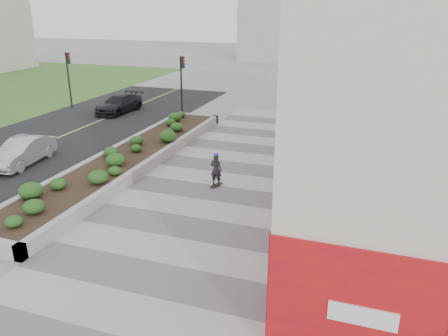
% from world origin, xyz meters
% --- Properties ---
extents(ground, '(160.00, 160.00, 0.00)m').
position_xyz_m(ground, '(0.00, 0.00, 0.00)').
color(ground, gray).
rests_on(ground, ground).
extents(walkway, '(8.00, 36.00, 0.01)m').
position_xyz_m(walkway, '(0.00, 3.00, 0.01)').
color(walkway, '#A8A8AD').
rests_on(walkway, ground).
extents(building, '(6.04, 24.08, 8.00)m').
position_xyz_m(building, '(6.98, 8.98, 3.98)').
color(building, beige).
rests_on(building, ground).
extents(planter, '(3.00, 18.00, 0.90)m').
position_xyz_m(planter, '(-5.50, 7.00, 0.42)').
color(planter, '#9E9EA0').
rests_on(planter, ground).
extents(street, '(10.00, 40.00, 0.00)m').
position_xyz_m(street, '(-12.00, 7.00, 0.00)').
color(street, black).
rests_on(street, ground).
extents(traffic_signal_near, '(0.33, 0.28, 4.20)m').
position_xyz_m(traffic_signal_near, '(-7.23, 17.50, 2.76)').
color(traffic_signal_near, black).
rests_on(traffic_signal_near, ground).
extents(traffic_signal_far, '(0.33, 0.28, 4.20)m').
position_xyz_m(traffic_signal_far, '(-16.43, 17.00, 2.76)').
color(traffic_signal_far, black).
rests_on(traffic_signal_far, ground).
extents(manhole_cover, '(0.44, 0.44, 0.01)m').
position_xyz_m(manhole_cover, '(0.50, 3.00, 0.00)').
color(manhole_cover, '#595654').
rests_on(manhole_cover, ground).
extents(skateboarder, '(0.52, 0.75, 1.56)m').
position_xyz_m(skateboarder, '(-0.40, 5.71, 0.79)').
color(skateboarder, beige).
rests_on(skateboarder, ground).
extents(car_silver, '(1.85, 4.11, 1.31)m').
position_xyz_m(car_silver, '(-10.50, 5.29, 0.65)').
color(car_silver, '#B9BCC2').
rests_on(car_silver, ground).
extents(car_dark, '(2.05, 4.48, 1.27)m').
position_xyz_m(car_dark, '(-12.04, 16.74, 0.64)').
color(car_dark, black).
rests_on(car_dark, ground).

